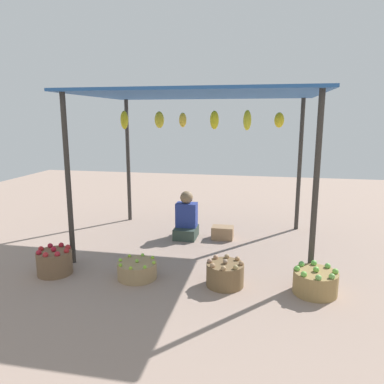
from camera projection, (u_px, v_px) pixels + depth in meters
The scene contains 8 objects.
ground_plane at pixel (199, 243), 5.88m from camera, with size 14.00×14.00×0.00m, color gray.
market_stall_structure at pixel (200, 104), 5.45m from camera, with size 3.44×2.50×2.32m.
vendor_person at pixel (186, 220), 6.13m from camera, with size 0.36×0.44×0.78m.
basket_red_apples at pixel (55, 262), 4.72m from camera, with size 0.44×0.44×0.36m.
basket_limes at pixel (137, 270), 4.61m from camera, with size 0.49×0.49×0.24m.
basket_potatoes at pixel (225, 274), 4.40m from camera, with size 0.45×0.45×0.33m.
basket_green_apples at pixel (315, 282), 4.20m from camera, with size 0.49×0.49×0.32m.
wooden_crate_near_vendor at pixel (223, 233), 6.08m from camera, with size 0.35×0.24×0.21m, color #9B7754.
Camera 1 is at (0.98, -5.51, 1.98)m, focal length 34.63 mm.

